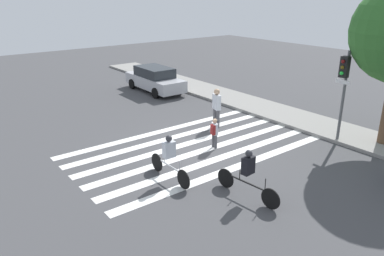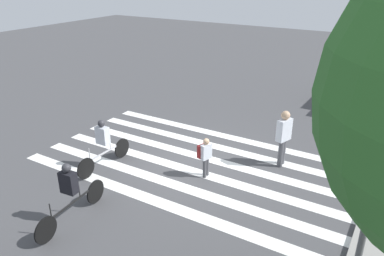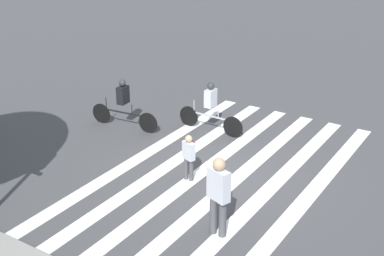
{
  "view_description": "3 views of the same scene",
  "coord_description": "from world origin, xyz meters",
  "px_view_note": "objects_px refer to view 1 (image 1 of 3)",
  "views": [
    {
      "loc": [
        11.16,
        -8.69,
        6.04
      ],
      "look_at": [
        0.72,
        -0.63,
        1.2
      ],
      "focal_mm": 35.0,
      "sensor_mm": 36.0,
      "label": 1
    },
    {
      "loc": [
        9.2,
        5.39,
        5.83
      ],
      "look_at": [
        -0.16,
        -0.24,
        1.13
      ],
      "focal_mm": 35.0,
      "sensor_mm": 36.0,
      "label": 2
    },
    {
      "loc": [
        -6.1,
        10.91,
        6.73
      ],
      "look_at": [
        0.89,
        -0.04,
        1.12
      ],
      "focal_mm": 50.0,
      "sensor_mm": 36.0,
      "label": 3
    }
  ],
  "objects_px": {
    "cyclist_far_lane": "(248,172)",
    "car_parked_silver_sedan": "(155,79)",
    "pedestrian_adult_yellow_jacket": "(214,131)",
    "cyclist_mid_street": "(169,156)",
    "pedestrian_child_with_backpack": "(217,106)",
    "traffic_light": "(344,80)"
  },
  "relations": [
    {
      "from": "cyclist_far_lane",
      "to": "car_parked_silver_sedan",
      "type": "distance_m",
      "value": 13.78
    },
    {
      "from": "pedestrian_adult_yellow_jacket",
      "to": "cyclist_mid_street",
      "type": "relative_size",
      "value": 0.56
    },
    {
      "from": "pedestrian_child_with_backpack",
      "to": "pedestrian_adult_yellow_jacket",
      "type": "height_order",
      "value": "pedestrian_child_with_backpack"
    },
    {
      "from": "traffic_light",
      "to": "cyclist_far_lane",
      "type": "distance_m",
      "value": 6.55
    },
    {
      "from": "car_parked_silver_sedan",
      "to": "pedestrian_child_with_backpack",
      "type": "bearing_deg",
      "value": -8.9
    },
    {
      "from": "traffic_light",
      "to": "pedestrian_child_with_backpack",
      "type": "distance_m",
      "value": 5.56
    },
    {
      "from": "car_parked_silver_sedan",
      "to": "pedestrian_adult_yellow_jacket",
      "type": "bearing_deg",
      "value": -17.05
    },
    {
      "from": "cyclist_mid_street",
      "to": "cyclist_far_lane",
      "type": "distance_m",
      "value": 2.73
    },
    {
      "from": "pedestrian_child_with_backpack",
      "to": "cyclist_mid_street",
      "type": "xyz_separation_m",
      "value": [
        3.0,
        -4.72,
        -0.18
      ]
    },
    {
      "from": "cyclist_mid_street",
      "to": "cyclist_far_lane",
      "type": "height_order",
      "value": "cyclist_mid_street"
    },
    {
      "from": "pedestrian_adult_yellow_jacket",
      "to": "car_parked_silver_sedan",
      "type": "height_order",
      "value": "car_parked_silver_sedan"
    },
    {
      "from": "cyclist_mid_street",
      "to": "cyclist_far_lane",
      "type": "bearing_deg",
      "value": 26.99
    },
    {
      "from": "pedestrian_adult_yellow_jacket",
      "to": "pedestrian_child_with_backpack",
      "type": "bearing_deg",
      "value": 155.05
    },
    {
      "from": "car_parked_silver_sedan",
      "to": "cyclist_mid_street",
      "type": "bearing_deg",
      "value": -28.84
    },
    {
      "from": "traffic_light",
      "to": "cyclist_mid_street",
      "type": "relative_size",
      "value": 1.7
    },
    {
      "from": "pedestrian_adult_yellow_jacket",
      "to": "cyclist_far_lane",
      "type": "relative_size",
      "value": 0.52
    },
    {
      "from": "pedestrian_child_with_backpack",
      "to": "pedestrian_adult_yellow_jacket",
      "type": "xyz_separation_m",
      "value": [
        1.87,
        -1.75,
        -0.31
      ]
    },
    {
      "from": "pedestrian_child_with_backpack",
      "to": "cyclist_mid_street",
      "type": "relative_size",
      "value": 0.82
    },
    {
      "from": "cyclist_mid_street",
      "to": "pedestrian_adult_yellow_jacket",
      "type": "bearing_deg",
      "value": 111.38
    },
    {
      "from": "pedestrian_adult_yellow_jacket",
      "to": "cyclist_far_lane",
      "type": "height_order",
      "value": "cyclist_far_lane"
    },
    {
      "from": "traffic_light",
      "to": "cyclist_mid_street",
      "type": "distance_m",
      "value": 7.82
    },
    {
      "from": "pedestrian_child_with_backpack",
      "to": "car_parked_silver_sedan",
      "type": "bearing_deg",
      "value": 7.99
    }
  ]
}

